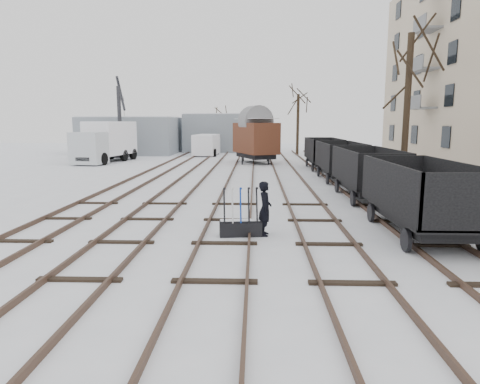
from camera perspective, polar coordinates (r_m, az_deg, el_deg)
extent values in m
plane|color=white|center=(12.43, -2.11, -6.96)|extent=(120.00, 120.00, 0.00)
cube|color=black|center=(27.21, -14.19, 1.82)|extent=(0.07, 52.00, 0.15)
cube|color=black|center=(26.84, -11.24, 1.82)|extent=(0.07, 52.00, 0.15)
cube|color=black|center=(15.89, -23.73, -4.06)|extent=(1.90, 0.20, 0.08)
cube|color=black|center=(26.52, -7.95, 1.83)|extent=(0.07, 52.00, 0.15)
cube|color=black|center=(26.31, -4.87, 1.82)|extent=(0.07, 52.00, 0.15)
cube|color=black|center=(14.84, -13.21, -4.42)|extent=(1.90, 0.20, 0.08)
cube|color=black|center=(26.17, -1.46, 1.81)|extent=(0.07, 52.00, 0.15)
cube|color=black|center=(26.12, 1.68, 1.80)|extent=(0.07, 52.00, 0.15)
cube|color=black|center=(14.35, -1.53, -4.64)|extent=(1.90, 0.20, 0.08)
cube|color=black|center=(26.16, 5.11, 1.78)|extent=(0.07, 52.00, 0.15)
cube|color=black|center=(26.28, 8.24, 1.75)|extent=(0.07, 52.00, 0.15)
cube|color=black|center=(14.48, 10.45, -4.66)|extent=(1.90, 0.20, 0.08)
cube|color=black|center=(26.49, 11.61, 1.72)|extent=(0.07, 52.00, 0.15)
cube|color=black|center=(26.77, 14.64, 1.68)|extent=(0.07, 52.00, 0.15)
cube|color=black|center=(15.21, 21.73, -4.51)|extent=(1.90, 0.20, 0.08)
cube|color=gray|center=(49.89, -14.22, 7.31)|extent=(10.00, 8.00, 4.00)
cube|color=white|center=(49.87, -14.31, 9.66)|extent=(9.80, 7.84, 0.10)
cube|color=gray|center=(52.14, -3.35, 7.86)|extent=(7.00, 6.00, 4.40)
cube|color=white|center=(52.14, -3.37, 10.34)|extent=(6.86, 5.88, 0.10)
cube|color=black|center=(13.24, 0.08, -4.95)|extent=(1.34, 0.58, 0.44)
cube|color=black|center=(13.18, 0.08, -3.94)|extent=(1.33, 0.46, 0.06)
cube|color=white|center=(13.18, 0.08, -3.77)|extent=(1.27, 0.41, 0.03)
cylinder|color=black|center=(13.05, -2.11, -1.89)|extent=(0.09, 0.32, 1.08)
cylinder|color=silver|center=(13.06, -1.01, -1.87)|extent=(0.09, 0.32, 1.08)
cylinder|color=#0B2F9A|center=(13.08, 0.08, -1.85)|extent=(0.09, 0.32, 1.08)
cylinder|color=black|center=(13.11, 1.17, -1.83)|extent=(0.09, 0.32, 1.08)
cylinder|color=black|center=(13.13, 2.26, -1.81)|extent=(0.09, 0.32, 1.08)
imported|color=black|center=(13.20, 3.36, -2.23)|extent=(0.41, 0.62, 1.69)
cube|color=black|center=(14.40, 22.87, -2.96)|extent=(1.79, 4.91, 0.37)
cube|color=black|center=(14.36, 22.92, -2.24)|extent=(2.23, 5.58, 0.11)
cube|color=black|center=(13.89, 18.98, 0.74)|extent=(0.09, 5.58, 1.49)
cube|color=black|center=(14.66, 27.01, 0.66)|extent=(0.09, 5.58, 1.49)
cube|color=white|center=(14.34, 22.94, -1.87)|extent=(2.01, 5.36, 0.06)
cylinder|color=black|center=(12.48, 21.26, -5.99)|extent=(0.11, 0.65, 0.65)
cylinder|color=black|center=(16.45, 23.96, -2.57)|extent=(0.11, 0.65, 0.65)
cube|color=black|center=(20.41, 16.56, 0.81)|extent=(1.79, 4.91, 0.37)
cube|color=black|center=(20.38, 16.59, 1.32)|extent=(2.23, 5.58, 0.11)
cube|color=black|center=(20.05, 13.72, 3.46)|extent=(0.09, 5.58, 1.49)
cube|color=black|center=(20.59, 19.57, 3.34)|extent=(0.09, 5.58, 1.49)
cube|color=white|center=(20.37, 16.60, 1.58)|extent=(2.01, 5.36, 0.06)
cylinder|color=black|center=(18.49, 14.82, -0.84)|extent=(0.11, 0.65, 0.65)
cylinder|color=black|center=(22.42, 17.94, 0.75)|extent=(0.11, 0.65, 0.65)
cube|color=black|center=(26.60, 13.15, 2.84)|extent=(1.79, 4.91, 0.37)
cube|color=black|center=(26.58, 13.17, 3.24)|extent=(2.23, 5.58, 0.11)
cube|color=black|center=(26.33, 10.94, 4.89)|extent=(0.09, 5.58, 1.49)
cube|color=black|center=(26.74, 15.49, 4.79)|extent=(0.09, 5.58, 1.49)
cube|color=white|center=(26.57, 13.18, 3.44)|extent=(2.01, 5.36, 0.06)
cylinder|color=black|center=(24.70, 11.59, 1.77)|extent=(0.11, 0.65, 0.65)
cylinder|color=black|center=(28.58, 14.47, 2.66)|extent=(0.11, 0.65, 0.65)
cube|color=black|center=(32.87, 11.03, 4.10)|extent=(1.79, 4.91, 0.37)
cube|color=black|center=(32.86, 11.04, 4.42)|extent=(2.23, 5.58, 0.11)
cube|color=black|center=(32.66, 9.22, 5.76)|extent=(0.09, 5.58, 1.49)
cube|color=black|center=(32.99, 12.93, 5.68)|extent=(0.09, 5.58, 1.49)
cube|color=white|center=(32.85, 11.05, 4.59)|extent=(2.01, 5.36, 0.06)
cylinder|color=black|center=(30.99, 9.65, 3.32)|extent=(0.11, 0.65, 0.65)
cylinder|color=black|center=(34.82, 12.23, 3.88)|extent=(0.11, 0.65, 0.65)
cube|color=black|center=(37.13, 2.07, 4.91)|extent=(3.46, 4.77, 0.40)
cube|color=#532B19|center=(37.05, 2.08, 7.21)|extent=(4.13, 5.51, 2.59)
cube|color=white|center=(37.03, 2.10, 9.74)|extent=(3.81, 5.19, 0.04)
cylinder|color=black|center=(35.59, 0.30, 4.24)|extent=(0.12, 0.70, 0.70)
cylinder|color=black|center=(38.76, 3.69, 4.63)|extent=(0.12, 0.70, 0.70)
cube|color=black|center=(39.68, -17.33, 4.66)|extent=(2.49, 7.94, 0.31)
cube|color=silver|center=(36.92, -18.87, 5.55)|extent=(2.78, 2.44, 2.58)
cube|color=white|center=(40.38, -17.05, 6.88)|extent=(3.41, 5.71, 2.89)
cube|color=white|center=(40.35, -17.15, 8.95)|extent=(3.35, 5.60, 0.04)
cylinder|color=black|center=(37.58, -20.31, 4.19)|extent=(0.31, 1.03, 1.03)
cylinder|color=black|center=(42.07, -14.57, 4.95)|extent=(0.31, 1.03, 1.03)
cube|color=white|center=(45.59, -4.49, 6.32)|extent=(2.52, 5.16, 2.05)
cube|color=white|center=(45.55, -4.51, 7.64)|extent=(2.45, 5.04, 0.05)
cylinder|color=black|center=(44.19, -6.04, 5.24)|extent=(0.25, 0.80, 0.80)
cylinder|color=black|center=(47.12, -3.01, 5.53)|extent=(0.25, 0.80, 0.80)
cube|color=#28282D|center=(44.60, -15.56, 4.92)|extent=(1.80, 1.80, 0.70)
cylinder|color=#28282D|center=(44.49, -15.74, 8.96)|extent=(0.38, 0.38, 6.99)
cylinder|color=#28282D|center=(46.07, -15.29, 12.46)|extent=(0.97, 4.43, 3.22)
cylinder|color=black|center=(47.75, -14.52, 9.85)|extent=(0.03, 0.03, 3.93)
cylinder|color=black|center=(21.66, 21.30, 9.36)|extent=(0.30, 0.30, 7.48)
cylinder|color=black|center=(54.09, -2.59, 7.97)|extent=(0.30, 0.30, 4.49)
cylinder|color=black|center=(46.48, 7.71, 8.87)|extent=(0.30, 0.30, 6.41)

